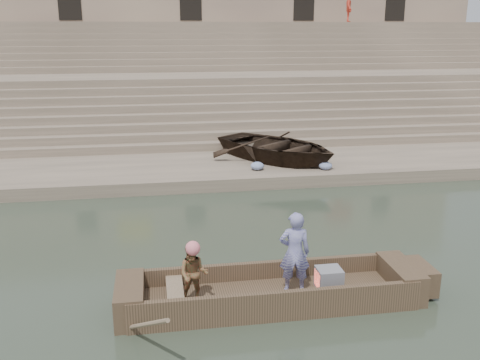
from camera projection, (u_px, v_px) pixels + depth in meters
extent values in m
plane|color=#2C3729|center=(376.00, 270.00, 11.38)|extent=(120.00, 120.00, 0.00)
cube|color=gray|center=(285.00, 167.00, 18.91)|extent=(32.00, 4.00, 0.40)
cube|color=gray|center=(248.00, 104.00, 25.70)|extent=(32.00, 3.00, 2.80)
cube|color=gray|center=(228.00, 67.00, 32.01)|extent=(32.00, 3.00, 5.20)
cube|color=gray|center=(272.00, 149.00, 21.01)|extent=(32.00, 0.50, 0.70)
cube|color=gray|center=(269.00, 142.00, 21.44)|extent=(32.00, 0.50, 1.00)
cube|color=gray|center=(266.00, 136.00, 21.87)|extent=(32.00, 0.50, 1.30)
cube|color=gray|center=(264.00, 130.00, 22.31)|extent=(32.00, 0.50, 1.60)
cube|color=gray|center=(262.00, 125.00, 22.74)|extent=(32.00, 0.50, 1.90)
cube|color=gray|center=(259.00, 119.00, 23.17)|extent=(32.00, 0.50, 2.20)
cube|color=gray|center=(257.00, 114.00, 23.61)|extent=(32.00, 0.50, 2.50)
cube|color=gray|center=(255.00, 109.00, 24.04)|extent=(32.00, 0.50, 2.80)
cube|color=gray|center=(242.00, 96.00, 27.32)|extent=(32.00, 0.50, 3.10)
cube|color=gray|center=(241.00, 92.00, 27.75)|extent=(32.00, 0.50, 3.40)
cube|color=gray|center=(239.00, 88.00, 28.18)|extent=(32.00, 0.50, 3.70)
cube|color=gray|center=(237.00, 84.00, 28.62)|extent=(32.00, 0.50, 4.00)
cube|color=gray|center=(236.00, 80.00, 29.05)|extent=(32.00, 0.50, 4.30)
cube|color=gray|center=(235.00, 77.00, 29.48)|extent=(32.00, 0.50, 4.60)
cube|color=gray|center=(233.00, 73.00, 29.92)|extent=(32.00, 0.50, 4.90)
cube|color=gray|center=(232.00, 70.00, 30.35)|extent=(32.00, 0.50, 5.20)
cube|color=tan|center=(219.00, 16.00, 34.98)|extent=(32.00, 5.00, 11.20)
cube|color=brown|center=(270.00, 298.00, 9.96)|extent=(5.00, 1.30, 0.22)
cube|color=brown|center=(278.00, 306.00, 9.32)|extent=(5.20, 0.12, 0.56)
cube|color=brown|center=(264.00, 275.00, 10.50)|extent=(5.20, 0.12, 0.56)
cube|color=brown|center=(130.00, 300.00, 9.51)|extent=(0.50, 1.30, 0.60)
cube|color=brown|center=(401.00, 279.00, 10.30)|extent=(0.50, 1.30, 0.60)
cube|color=brown|center=(420.00, 276.00, 10.36)|extent=(0.35, 0.90, 0.50)
cube|color=#937A5B|center=(175.00, 291.00, 9.61)|extent=(0.30, 1.20, 0.08)
cylinder|color=#937A5B|center=(137.00, 326.00, 8.68)|extent=(1.03, 2.10, 1.36)
sphere|color=#EF767E|center=(193.00, 248.00, 9.31)|extent=(0.26, 0.26, 0.26)
imported|color=navy|center=(295.00, 252.00, 9.79)|extent=(0.61, 0.45, 1.55)
imported|color=#22662C|center=(193.00, 274.00, 9.44)|extent=(0.62, 0.53, 1.10)
cube|color=gray|center=(329.00, 278.00, 10.05)|extent=(0.46, 0.42, 0.40)
cube|color=#E5593F|center=(318.00, 279.00, 10.01)|extent=(0.04, 0.34, 0.32)
imported|color=#2D2116|center=(277.00, 147.00, 18.88)|extent=(5.53, 5.76, 0.97)
imported|color=#B42D1E|center=(350.00, 6.00, 31.75)|extent=(1.02, 1.32, 1.81)
ellipsoid|color=#3F5999|center=(325.00, 166.00, 17.74)|extent=(0.44, 0.44, 0.26)
ellipsoid|color=#3F5999|center=(257.00, 166.00, 17.70)|extent=(0.44, 0.44, 0.26)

